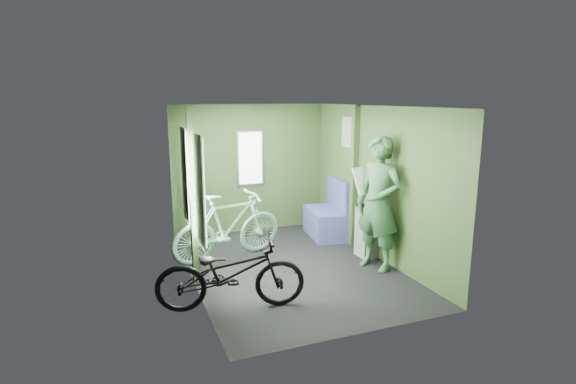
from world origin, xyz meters
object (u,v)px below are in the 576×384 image
Objects in this scene: passenger at (378,204)px; bicycle_black at (232,309)px; waste_box at (366,232)px; bench_seat at (327,219)px; bicycle_mint at (230,260)px.

bicycle_black is at bearing -99.69° from passenger.
bicycle_black is at bearing -157.56° from waste_box.
passenger is 1.76m from bench_seat.
bench_seat is at bearing -86.91° from bicycle_mint.
bench_seat is at bearing 95.53° from waste_box.
waste_box is (2.38, 0.98, 0.40)m from bicycle_black.
passenger is 2.40× the size of waste_box.
waste_box is (2.01, -0.60, 0.40)m from bicycle_mint.
bench_seat reaches higher than bicycle_mint.
bicycle_mint is at bearing -141.83° from passenger.
waste_box is 1.17m from bench_seat.
bench_seat is at bearing 157.69° from passenger.
bicycle_black is 1.66× the size of bench_seat.
bench_seat is at bearing -34.36° from bicycle_black.
bench_seat is (-0.00, 1.63, -0.65)m from passenger.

